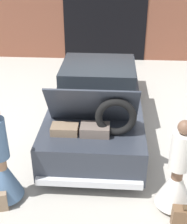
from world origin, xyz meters
TOP-DOWN VIEW (x-y plane):
  - ground_plane at (0.00, 0.00)m, footprint 40.00×40.00m
  - garage_wall_back at (0.00, 4.52)m, footprint 12.00×0.14m
  - car at (0.00, 0.01)m, footprint 1.87×4.80m
  - person_left at (-1.34, -2.53)m, footprint 0.58×0.58m
  - person_right at (1.34, -2.51)m, footprint 0.59×0.59m
  - suitcase_beside_right_person at (1.46, -2.93)m, footprint 0.43×0.18m

SIDE VIEW (x-z plane):
  - ground_plane at x=0.00m, z-range 0.00..0.00m
  - suitcase_beside_right_person at x=1.46m, z-range -0.01..0.38m
  - person_right at x=1.34m, z-range -0.23..1.34m
  - car at x=0.00m, z-range -0.23..1.44m
  - person_left at x=-1.34m, z-range -0.24..1.47m
  - garage_wall_back at x=0.00m, z-range -0.01..2.79m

